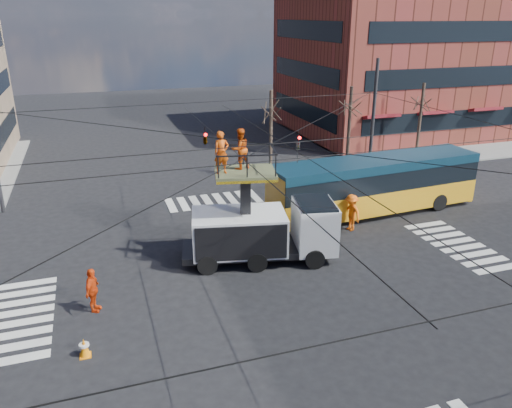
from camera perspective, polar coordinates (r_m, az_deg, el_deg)
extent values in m
plane|color=black|center=(22.04, 1.46, -8.26)|extent=(120.00, 120.00, 0.00)
cube|color=slate|center=(49.03, 16.51, 7.46)|extent=(18.00, 18.00, 0.12)
cube|color=black|center=(43.37, -26.79, 7.50)|extent=(0.12, 13.60, 1.50)
cube|color=maroon|center=(51.02, 16.35, 15.90)|extent=(20.00, 16.00, 14.00)
cube|color=black|center=(45.27, 21.44, 8.92)|extent=(17.00, 0.12, 1.58)
cube|color=black|center=(46.75, 5.40, 10.59)|extent=(0.12, 13.60, 1.58)
cube|color=black|center=(44.76, 22.04, 13.29)|extent=(17.00, 0.12, 1.57)
cube|color=black|center=(46.26, 5.55, 14.86)|extent=(0.12, 13.60, 1.57)
cube|color=black|center=(44.52, 22.68, 17.73)|extent=(17.00, 0.12, 1.57)
cube|color=black|center=(46.03, 5.71, 19.19)|extent=(0.12, 13.60, 1.57)
cylinder|color=#2D2D30|center=(36.01, 13.24, 9.57)|extent=(0.24, 0.24, 8.00)
cylinder|color=black|center=(31.20, -6.10, 11.49)|extent=(24.00, 0.03, 0.03)
cylinder|color=black|center=(10.30, 25.51, -10.62)|extent=(24.00, 0.03, 0.03)
cylinder|color=black|center=(26.44, 27.10, 7.64)|extent=(0.03, 24.00, 0.03)
cylinder|color=black|center=(19.85, 1.62, 6.79)|extent=(24.02, 24.02, 0.03)
cylinder|color=black|center=(19.85, 1.62, 6.79)|extent=(24.02, 24.02, 0.03)
cylinder|color=black|center=(18.84, 2.86, 5.06)|extent=(24.00, 0.03, 0.03)
cylinder|color=black|center=(21.02, 0.48, 6.75)|extent=(24.00, 0.03, 0.03)
cylinder|color=black|center=(19.58, -1.71, 5.38)|extent=(0.03, 24.00, 0.03)
cylinder|color=black|center=(20.38, 4.79, 5.94)|extent=(0.03, 24.00, 0.03)
imported|color=black|center=(23.64, 4.83, 7.03)|extent=(0.16, 0.20, 1.00)
imported|color=black|center=(24.24, -5.86, 7.95)|extent=(0.26, 1.24, 0.50)
cylinder|color=#382B21|center=(34.52, 1.71, 7.94)|extent=(0.24, 0.24, 6.00)
cylinder|color=#382B21|center=(36.98, 10.57, 8.47)|extent=(0.24, 0.24, 6.00)
cylinder|color=#382B21|center=(40.18, 18.19, 8.76)|extent=(0.24, 0.24, 6.00)
cube|color=black|center=(23.25, 0.30, -5.08)|extent=(7.31, 3.61, 0.30)
cube|color=silver|center=(23.25, 6.69, -2.52)|extent=(2.26, 2.72, 2.20)
cube|color=black|center=(22.95, 6.77, -0.69)|extent=(2.05, 2.58, 0.80)
cube|color=silver|center=(22.79, -1.95, -3.16)|extent=(4.63, 3.32, 1.80)
cylinder|color=black|center=(22.66, 6.72, -6.24)|extent=(0.95, 0.53, 0.90)
cylinder|color=black|center=(24.68, 5.54, -3.83)|extent=(0.95, 0.53, 0.90)
cylinder|color=black|center=(22.25, 0.13, -6.63)|extent=(0.95, 0.53, 0.90)
cylinder|color=black|center=(24.30, -0.49, -4.14)|extent=(0.95, 0.53, 0.90)
cylinder|color=black|center=(22.14, -5.57, -6.89)|extent=(0.95, 0.53, 0.90)
cylinder|color=black|center=(24.20, -5.69, -4.37)|extent=(0.95, 0.53, 0.90)
cube|color=black|center=(22.28, -1.22, 0.14)|extent=(0.53, 0.53, 2.87)
cube|color=#494D2E|center=(21.82, -1.25, 3.67)|extent=(2.98, 2.60, 0.12)
cube|color=yellow|center=(21.85, -1.25, 3.37)|extent=(2.98, 2.60, 0.12)
imported|color=#D74E0D|center=(21.26, -3.97, 5.89)|extent=(0.71, 0.50, 1.82)
imported|color=#D74E0D|center=(21.87, -1.85, 6.32)|extent=(1.03, 0.90, 1.80)
cube|color=orange|center=(29.31, 13.28, 0.81)|extent=(12.57, 3.41, 1.30)
cube|color=black|center=(28.93, 13.48, 3.04)|extent=(12.57, 3.36, 1.10)
cube|color=#0C2736|center=(28.70, 13.61, 4.56)|extent=(12.57, 3.41, 0.50)
cube|color=orange|center=(26.15, 2.35, 0.43)|extent=(0.41, 2.48, 2.80)
cube|color=orange|center=(32.93, 22.14, 3.21)|extent=(0.41, 2.48, 2.80)
cube|color=black|center=(26.55, 2.22, -1.91)|extent=(0.32, 2.60, 0.30)
cube|color=gold|center=(25.78, 2.60, 3.06)|extent=(0.20, 1.60, 0.35)
cylinder|color=black|center=(26.33, 6.88, -2.14)|extent=(1.02, 0.37, 1.00)
cylinder|color=black|center=(28.25, 4.59, -0.41)|extent=(1.02, 0.37, 1.00)
cylinder|color=black|center=(30.87, 20.15, 0.20)|extent=(1.02, 0.37, 1.00)
cylinder|color=black|center=(32.52, 17.43, 1.56)|extent=(1.02, 0.37, 1.00)
cone|color=orange|center=(18.20, -19.03, -15.24)|extent=(0.36, 0.36, 0.69)
imported|color=#DE3E0E|center=(20.23, -18.18, -9.36)|extent=(0.81, 1.14, 1.80)
imported|color=#F25D0F|center=(26.62, 10.82, -0.97)|extent=(1.00, 1.41, 1.98)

